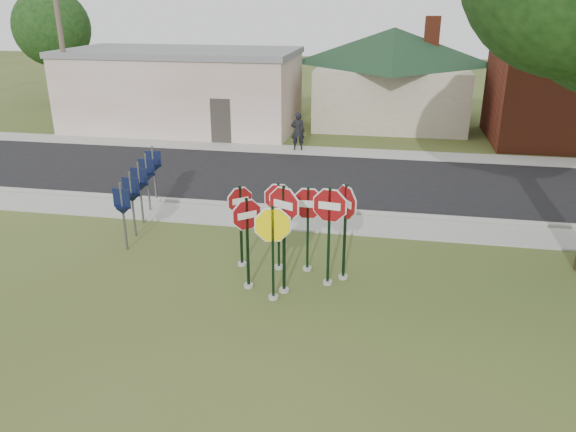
% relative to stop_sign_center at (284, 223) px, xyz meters
% --- Properties ---
extents(ground, '(120.00, 120.00, 0.00)m').
position_rel_stop_sign_center_xyz_m(ground, '(0.14, -0.92, -1.81)').
color(ground, '#374B1C').
rests_on(ground, ground).
extents(sidewalk_near, '(60.00, 1.60, 0.06)m').
position_rel_stop_sign_center_xyz_m(sidewalk_near, '(0.14, 4.58, -1.78)').
color(sidewalk_near, gray).
rests_on(sidewalk_near, ground).
extents(road, '(60.00, 7.00, 0.04)m').
position_rel_stop_sign_center_xyz_m(road, '(0.14, 9.08, -1.79)').
color(road, black).
rests_on(road, ground).
extents(sidewalk_far, '(60.00, 1.60, 0.06)m').
position_rel_stop_sign_center_xyz_m(sidewalk_far, '(0.14, 13.38, -1.78)').
color(sidewalk_far, gray).
rests_on(sidewalk_far, ground).
extents(curb, '(60.00, 0.20, 0.14)m').
position_rel_stop_sign_center_xyz_m(curb, '(0.14, 5.58, -1.74)').
color(curb, gray).
rests_on(curb, ground).
extents(stop_sign_center, '(1.05, 0.50, 2.84)m').
position_rel_stop_sign_center_xyz_m(stop_sign_center, '(0.00, 0.00, 0.00)').
color(stop_sign_center, '#98968E').
rests_on(stop_sign_center, ground).
extents(stop_sign_yellow, '(1.14, 0.27, 2.47)m').
position_rel_stop_sign_center_xyz_m(stop_sign_yellow, '(-0.19, -0.38, -0.29)').
color(stop_sign_yellow, '#98968E').
rests_on(stop_sign_yellow, ground).
extents(stop_sign_left, '(0.82, 0.69, 2.44)m').
position_rel_stop_sign_center_xyz_m(stop_sign_left, '(-0.91, 0.07, -0.31)').
color(stop_sign_left, '#98968E').
rests_on(stop_sign_left, ground).
extents(stop_sign_right, '(1.16, 0.24, 2.67)m').
position_rel_stop_sign_center_xyz_m(stop_sign_right, '(0.99, 0.59, -0.12)').
color(stop_sign_right, '#98968E').
rests_on(stop_sign_right, ground).
extents(stop_sign_back_right, '(1.14, 0.24, 2.43)m').
position_rel_stop_sign_center_xyz_m(stop_sign_back_right, '(0.38, 1.26, -0.31)').
color(stop_sign_back_right, '#98968E').
rests_on(stop_sign_back_right, ground).
extents(stop_sign_back_left, '(1.02, 0.24, 2.49)m').
position_rel_stop_sign_center_xyz_m(stop_sign_back_left, '(-0.37, 1.22, -0.28)').
color(stop_sign_back_left, '#98968E').
rests_on(stop_sign_back_left, ground).
extents(stop_sign_far_right, '(0.74, 0.93, 2.65)m').
position_rel_stop_sign_center_xyz_m(stop_sign_far_right, '(1.35, 0.96, -0.14)').
color(stop_sign_far_right, '#98968E').
rests_on(stop_sign_far_right, ground).
extents(stop_sign_far_left, '(0.74, 0.67, 2.33)m').
position_rel_stop_sign_center_xyz_m(stop_sign_far_left, '(-1.39, 1.22, -0.41)').
color(stop_sign_far_left, '#98968E').
rests_on(stop_sign_far_left, ground).
extents(route_sign_row, '(1.43, 4.63, 2.00)m').
position_rel_stop_sign_center_xyz_m(route_sign_row, '(-5.26, 3.58, -0.59)').
color(route_sign_row, '#59595E').
rests_on(route_sign_row, ground).
extents(building_stucco, '(12.20, 6.20, 4.20)m').
position_rel_stop_sign_center_xyz_m(building_stucco, '(-8.85, 17.08, 0.34)').
color(building_stucco, silver).
rests_on(building_stucco, ground).
extents(building_house, '(11.60, 11.60, 6.20)m').
position_rel_stop_sign_center_xyz_m(building_house, '(2.15, 21.08, 1.84)').
color(building_house, '#C3B49B').
rests_on(building_house, ground).
extents(utility_pole_near, '(2.20, 0.26, 9.50)m').
position_rel_stop_sign_center_xyz_m(utility_pole_near, '(-13.86, 14.28, 3.16)').
color(utility_pole_near, brown).
rests_on(utility_pole_near, ground).
extents(bg_tree_left, '(4.90, 4.90, 7.35)m').
position_rel_stop_sign_center_xyz_m(bg_tree_left, '(-19.86, 23.08, 3.07)').
color(bg_tree_left, black).
rests_on(bg_tree_left, ground).
extents(pedestrian, '(0.71, 0.53, 1.77)m').
position_rel_stop_sign_center_xyz_m(pedestrian, '(-1.94, 13.38, -0.87)').
color(pedestrian, black).
rests_on(pedestrian, sidewalk_far).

